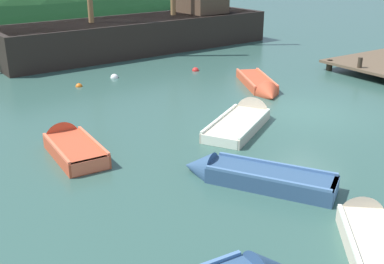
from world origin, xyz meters
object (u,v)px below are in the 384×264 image
object	(u,v)px
rowboat_portside	(70,147)
rowboat_far	(372,243)
buoy_orange	(79,87)
rowboat_near_dock	(250,177)
buoy_red	(196,71)
rowboat_outer_right	(244,121)
sailing_ship	(142,38)
rowboat_center	(260,86)
buoy_white	(114,78)

from	to	relation	value
rowboat_portside	rowboat_far	bearing A→B (deg)	-155.36
rowboat_portside	buoy_orange	xyz separation A→B (m)	(2.67, 6.36, -0.13)
rowboat_near_dock	rowboat_portside	size ratio (longest dim) A/B	1.22
rowboat_far	buoy_red	distance (m)	14.50
rowboat_near_dock	rowboat_outer_right	world-z (taller)	rowboat_outer_right
sailing_ship	rowboat_outer_right	world-z (taller)	sailing_ship
rowboat_outer_right	rowboat_portside	size ratio (longest dim) A/B	1.27
sailing_ship	rowboat_outer_right	distance (m)	13.01
rowboat_near_dock	buoy_red	world-z (taller)	rowboat_near_dock
rowboat_center	rowboat_near_dock	bearing A→B (deg)	-17.64
buoy_red	rowboat_far	bearing A→B (deg)	-110.66
rowboat_portside	buoy_red	size ratio (longest dim) A/B	9.15
buoy_white	buoy_orange	size ratio (longest dim) A/B	1.27
rowboat_far	buoy_orange	xyz separation A→B (m)	(-0.47, 13.97, -0.11)
rowboat_near_dock	buoy_orange	bearing A→B (deg)	-30.19
buoy_white	buoy_red	world-z (taller)	buoy_white
rowboat_outer_right	buoy_orange	xyz separation A→B (m)	(-2.88, 7.28, -0.09)
rowboat_portside	sailing_ship	bearing A→B (deg)	-33.69
rowboat_portside	buoy_red	distance (m)	10.19
rowboat_center	rowboat_far	size ratio (longest dim) A/B	1.09
rowboat_center	buoy_orange	bearing A→B (deg)	-100.90
sailing_ship	rowboat_far	world-z (taller)	sailing_ship
sailing_ship	rowboat_portside	bearing A→B (deg)	50.74
rowboat_outer_right	rowboat_portside	world-z (taller)	rowboat_outer_right
buoy_white	buoy_orange	xyz separation A→B (m)	(-1.84, -0.50, 0.00)
sailing_ship	rowboat_portside	world-z (taller)	sailing_ship
rowboat_near_dock	rowboat_far	world-z (taller)	rowboat_near_dock
rowboat_center	buoy_white	world-z (taller)	rowboat_center
rowboat_far	buoy_white	xyz separation A→B (m)	(1.37, 14.48, -0.11)
rowboat_portside	rowboat_far	xyz separation A→B (m)	(3.15, -7.61, -0.02)
rowboat_outer_right	buoy_red	world-z (taller)	rowboat_outer_right
rowboat_portside	buoy_orange	distance (m)	6.90
rowboat_outer_right	buoy_white	size ratio (longest dim) A/B	10.77
buoy_white	rowboat_center	bearing A→B (deg)	-49.42
rowboat_near_dock	rowboat_center	xyz separation A→B (m)	(5.76, 6.20, -0.04)
rowboat_far	buoy_red	world-z (taller)	rowboat_far
rowboat_outer_right	buoy_orange	world-z (taller)	rowboat_outer_right
rowboat_near_dock	buoy_white	world-z (taller)	rowboat_near_dock
rowboat_near_dock	rowboat_outer_right	size ratio (longest dim) A/B	0.97
rowboat_center	rowboat_portside	bearing A→B (deg)	-52.27
sailing_ship	buoy_white	world-z (taller)	sailing_ship
rowboat_center	rowboat_portside	distance (m)	8.95
rowboat_center	rowboat_portside	xyz separation A→B (m)	(-8.74, -1.93, 0.04)
rowboat_near_dock	rowboat_portside	xyz separation A→B (m)	(-2.98, 4.26, -0.01)
rowboat_far	buoy_red	size ratio (longest dim) A/B	10.77
rowboat_near_dock	rowboat_outer_right	distance (m)	4.23
rowboat_near_dock	rowboat_far	xyz separation A→B (m)	(0.16, -3.35, -0.03)
rowboat_center	buoy_white	bearing A→B (deg)	-114.17
rowboat_portside	rowboat_center	bearing A→B (deg)	-75.34
rowboat_outer_right	rowboat_portside	distance (m)	5.63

